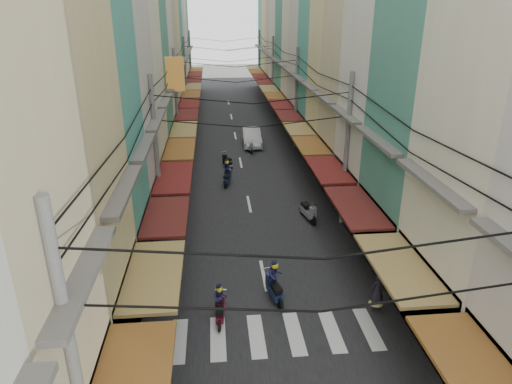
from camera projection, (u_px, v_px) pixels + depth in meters
ground at (259, 253)px, 22.18m from camera, size 160.00×160.00×0.00m
road at (236, 142)px, 40.62m from camera, size 10.00×80.00×0.02m
sidewalk_left at (163, 143)px, 40.05m from camera, size 3.00×80.00×0.06m
sidewalk_right at (308, 139)px, 41.19m from camera, size 3.00×80.00×0.06m
crosswalk at (276, 334)px, 16.63m from camera, size 7.55×2.40×0.01m
building_row_left at (128, 27)px, 33.09m from camera, size 7.80×67.67×23.70m
building_row_right at (341, 32)px, 34.51m from camera, size 7.80×68.98×22.59m
utility_poles at (239, 74)px, 33.55m from camera, size 10.20×66.13×8.20m
white_car at (252, 145)px, 39.66m from camera, size 5.07×2.01×1.78m
bicycle at (407, 245)px, 22.94m from camera, size 1.83×1.29×1.18m
moving_scooters at (251, 210)px, 25.67m from camera, size 5.50×23.53×1.83m
parked_scooters at (380, 278)px, 19.30m from camera, size 13.19×15.22×0.99m
pedestrians at (174, 217)px, 23.64m from camera, size 11.32×26.81×2.25m
market_umbrella at (456, 273)px, 16.51m from camera, size 2.33×2.33×2.46m
traffic_sign at (373, 218)px, 20.92m from camera, size 0.10×0.64×2.91m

